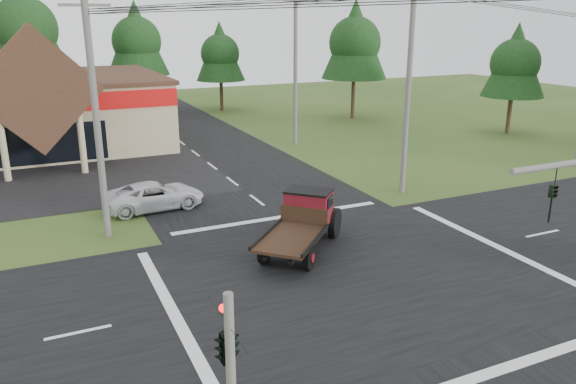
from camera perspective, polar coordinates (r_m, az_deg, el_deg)
ground at (r=21.91m, az=6.67°, el=-8.31°), size 120.00×120.00×0.00m
road_ns at (r=21.90m, az=6.67°, el=-8.29°), size 12.00×120.00×0.02m
road_ew at (r=21.90m, az=6.67°, el=-8.28°), size 120.00×12.00×0.02m
traffic_signal_corner at (r=11.52m, az=-6.27°, el=-13.67°), size 0.53×2.48×4.40m
utility_pole_nw at (r=25.20m, az=-18.90°, el=7.16°), size 2.00×0.30×10.50m
utility_pole_ne at (r=31.10m, az=12.12°, el=10.41°), size 2.00×0.30×11.50m
utility_pole_n at (r=43.10m, az=0.76°, el=12.42°), size 2.00×0.30×11.20m
tree_row_c at (r=57.75m, az=-25.21°, el=15.06°), size 7.28×7.28×13.13m
tree_row_d at (r=59.71m, az=-15.16°, el=14.79°), size 6.16×6.16×11.11m
tree_row_e at (r=59.78m, az=-6.92°, el=13.96°), size 5.04×5.04×9.09m
tree_side_ne at (r=54.79m, az=6.82°, el=15.07°), size 6.16×6.16×11.11m
tree_side_e_near at (r=50.51m, az=22.10°, el=12.25°), size 5.04×5.04×9.09m
antique_flatbed_truck at (r=23.41m, az=1.25°, el=-3.27°), size 5.58×5.62×2.40m
white_pickup at (r=29.56m, az=-13.40°, el=-0.36°), size 5.13×2.62×1.39m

